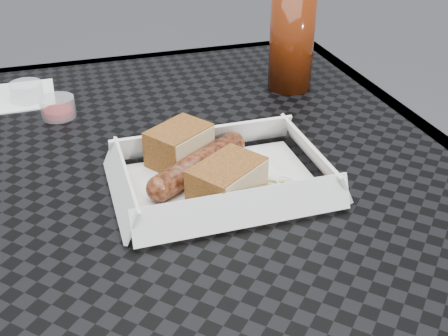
% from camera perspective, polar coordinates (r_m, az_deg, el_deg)
% --- Properties ---
extents(patio_table, '(0.80, 0.80, 0.74)m').
position_cam_1_polar(patio_table, '(0.77, -6.72, -3.90)').
color(patio_table, black).
rests_on(patio_table, ground).
extents(food_tray, '(0.22, 0.15, 0.00)m').
position_cam_1_polar(food_tray, '(0.67, -0.26, -1.64)').
color(food_tray, white).
rests_on(food_tray, patio_table).
extents(bratwurst, '(0.14, 0.11, 0.03)m').
position_cam_1_polar(bratwurst, '(0.67, -2.59, 0.34)').
color(bratwurst, brown).
rests_on(bratwurst, food_tray).
extents(bread_near, '(0.09, 0.09, 0.05)m').
position_cam_1_polar(bread_near, '(0.70, -4.56, 2.32)').
color(bread_near, brown).
rests_on(bread_near, food_tray).
extents(bread_far, '(0.10, 0.09, 0.04)m').
position_cam_1_polar(bread_far, '(0.63, 0.32, -1.28)').
color(bread_far, brown).
rests_on(bread_far, food_tray).
extents(veg_garnish, '(0.03, 0.03, 0.00)m').
position_cam_1_polar(veg_garnish, '(0.65, 5.70, -2.11)').
color(veg_garnish, red).
rests_on(veg_garnish, food_tray).
extents(napkin, '(0.12, 0.12, 0.00)m').
position_cam_1_polar(napkin, '(0.95, -20.46, 6.79)').
color(napkin, white).
rests_on(napkin, patio_table).
extents(condiment_cup_sauce, '(0.05, 0.05, 0.03)m').
position_cam_1_polar(condiment_cup_sauce, '(0.86, -16.53, 5.92)').
color(condiment_cup_sauce, '#970B0B').
rests_on(condiment_cup_sauce, patio_table).
extents(condiment_cup_empty, '(0.05, 0.05, 0.03)m').
position_cam_1_polar(condiment_cup_empty, '(0.93, -19.40, 7.28)').
color(condiment_cup_empty, silver).
rests_on(condiment_cup_empty, patio_table).
extents(drink_glass, '(0.07, 0.07, 0.15)m').
position_cam_1_polar(drink_glass, '(0.91, 6.88, 12.53)').
color(drink_glass, '#4E1906').
rests_on(drink_glass, patio_table).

